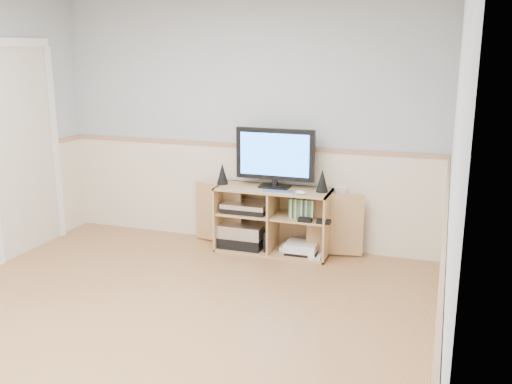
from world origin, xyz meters
TOP-DOWN VIEW (x-y plane):
  - room at (-0.06, 0.12)m, footprint 4.04×4.54m
  - media_cabinet at (0.37, 2.06)m, footprint 1.76×0.42m
  - monitor at (0.37, 2.06)m, footprint 0.79×0.18m
  - speaker_left at (-0.17, 2.03)m, footprint 0.12×0.12m
  - speaker_right at (0.86, 2.03)m, footprint 0.12×0.12m
  - keyboard at (0.47, 1.87)m, footprint 0.31×0.15m
  - mouse at (0.69, 1.87)m, footprint 0.11×0.08m
  - av_components at (0.07, 2.01)m, footprint 0.53×0.34m
  - game_consoles at (0.67, 2.00)m, footprint 0.45×0.30m
  - game_cases at (0.68, 1.99)m, footprint 0.24×0.13m
  - wall_outlet at (1.00, 2.23)m, footprint 0.12×0.03m

SIDE VIEW (x-z plane):
  - game_consoles at x=0.67m, z-range 0.02..0.13m
  - av_components at x=0.07m, z-range -0.01..0.45m
  - media_cabinet at x=0.37m, z-range 0.01..0.66m
  - game_cases at x=0.68m, z-range 0.39..0.58m
  - wall_outlet at x=1.00m, z-range 0.54..0.66m
  - keyboard at x=0.47m, z-range 0.65..0.66m
  - mouse at x=0.69m, z-range 0.65..0.69m
  - speaker_left at x=-0.17m, z-range 0.65..0.86m
  - speaker_right at x=0.86m, z-range 0.65..0.87m
  - monitor at x=0.37m, z-range 0.67..1.26m
  - room at x=-0.06m, z-range -0.05..2.49m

